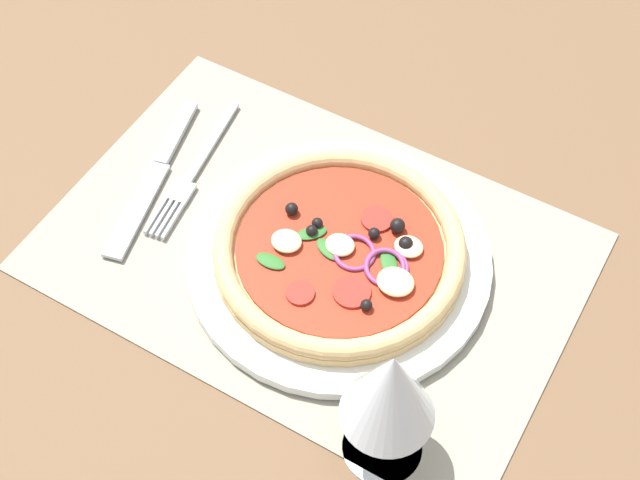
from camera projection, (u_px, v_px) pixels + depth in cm
name	position (u px, v px, depth cm)	size (l,w,h in cm)	color
ground_plane	(312.00, 260.00, 85.17)	(190.00, 140.00, 2.40)	brown
placemat	(312.00, 251.00, 84.03)	(47.34, 31.85, 0.40)	gray
plate	(339.00, 259.00, 82.57)	(27.38, 27.38, 1.11)	silver
pizza	(340.00, 249.00, 81.20)	(22.49, 22.49, 2.68)	tan
fork	(192.00, 174.00, 88.80)	(4.19, 18.02, 0.44)	#B2B5BA
knife	(153.00, 178.00, 88.48)	(6.24, 19.84, 0.62)	#B2B5BA
wine_glass	(390.00, 391.00, 64.90)	(7.20, 7.20, 14.90)	silver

